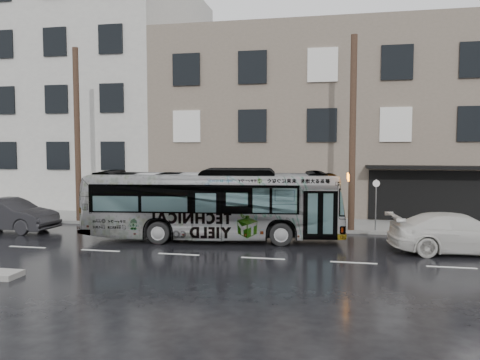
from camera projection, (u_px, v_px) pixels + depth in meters
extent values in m
plane|color=black|center=(198.00, 241.00, 20.01)|extent=(120.00, 120.00, 0.00)
cube|color=gray|center=(224.00, 222.00, 24.79)|extent=(90.00, 3.60, 0.15)
cube|color=#796A5D|center=(324.00, 125.00, 31.04)|extent=(20.00, 12.00, 11.00)
cube|color=beige|center=(30.00, 96.00, 36.89)|extent=(26.00, 15.00, 16.00)
cylinder|color=#463023|center=(353.00, 134.00, 21.62)|extent=(0.30, 0.30, 9.00)
cylinder|color=#463023|center=(77.00, 135.00, 24.39)|extent=(0.30, 0.30, 9.00)
cylinder|color=slate|center=(376.00, 205.00, 21.63)|extent=(0.06, 0.06, 2.40)
imported|color=#B2B2B2|center=(213.00, 204.00, 20.29)|extent=(11.34, 3.98, 3.09)
imported|color=silver|center=(459.00, 233.00, 17.77)|extent=(5.44, 2.78, 1.51)
imported|color=black|center=(9.00, 215.00, 22.37)|extent=(4.85, 2.00, 1.56)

